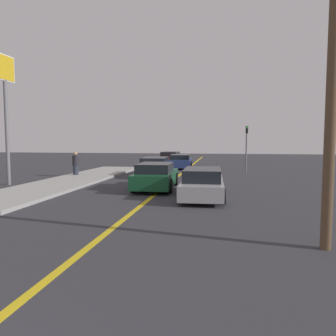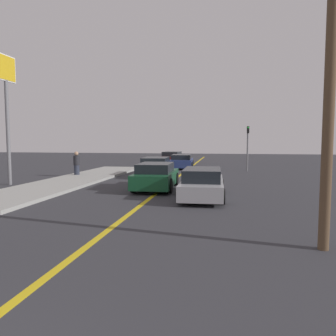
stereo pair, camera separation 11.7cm
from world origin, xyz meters
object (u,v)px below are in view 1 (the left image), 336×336
car_far_distant (155,167)px  car_oncoming_far (171,158)px  roadside_sign (5,91)px  car_near_right_lane (203,183)px  traffic_light (246,143)px  car_ahead_center (156,176)px  pedestrian_mid_group (76,163)px  utility_pole (332,83)px  car_parked_left_lot (181,162)px

car_far_distant → car_oncoming_far: 12.30m
car_far_distant → roadside_sign: 10.18m
car_near_right_lane → traffic_light: traffic_light is taller
car_ahead_center → pedestrian_mid_group: bearing=142.9°
car_near_right_lane → roadside_sign: (-10.85, 2.24, 4.55)m
traffic_light → roadside_sign: 17.27m
roadside_sign → pedestrian_mid_group: bearing=66.9°
car_near_right_lane → car_far_distant: bearing=113.6°
car_near_right_lane → car_ahead_center: (-2.50, 2.13, 0.04)m
utility_pole → car_oncoming_far: bearing=106.4°
utility_pole → car_near_right_lane: bearing=116.8°
car_near_right_lane → car_parked_left_lot: size_ratio=1.07×
car_parked_left_lot → roadside_sign: roadside_sign is taller
car_ahead_center → car_far_distant: 5.94m
pedestrian_mid_group → roadside_sign: (-1.88, -4.40, 4.24)m
car_near_right_lane → utility_pole: bearing=-64.8°
car_parked_left_lot → car_ahead_center: bearing=-91.8°
car_ahead_center → roadside_sign: bearing=177.0°
car_parked_left_lot → car_oncoming_far: size_ratio=1.00×
car_parked_left_lot → car_oncoming_far: 5.93m
car_near_right_lane → car_parked_left_lot: car_near_right_lane is taller
traffic_light → utility_pole: utility_pole is taller
car_ahead_center → car_parked_left_lot: car_ahead_center is taller
car_far_distant → car_parked_left_lot: bearing=79.6°
car_near_right_lane → traffic_light: (2.67, 12.56, 1.61)m
car_near_right_lane → utility_pole: 7.71m
car_oncoming_far → pedestrian_mid_group: (-4.35, -13.57, 0.30)m
car_far_distant → car_near_right_lane: bearing=-67.6°
car_far_distant → utility_pole: size_ratio=0.64×
car_parked_left_lot → car_oncoming_far: car_oncoming_far is taller
utility_pole → roadside_sign: bearing=148.7°
car_far_distant → utility_pole: utility_pole is taller
car_near_right_lane → car_ahead_center: car_ahead_center is taller
roadside_sign → utility_pole: size_ratio=0.95×
pedestrian_mid_group → utility_pole: 17.98m
car_ahead_center → traffic_light: size_ratio=1.25×
car_parked_left_lot → traffic_light: size_ratio=1.24×
roadside_sign → car_far_distant: bearing=38.6°
car_ahead_center → pedestrian_mid_group: size_ratio=2.85×
car_parked_left_lot → traffic_light: 6.08m
car_ahead_center → car_far_distant: car_ahead_center is taller
car_ahead_center → traffic_light: bearing=61.4°
traffic_light → car_oncoming_far: bearing=133.7°
car_parked_left_lot → pedestrian_mid_group: 10.01m
car_ahead_center → car_oncoming_far: 18.20m
pedestrian_mid_group → utility_pole: size_ratio=0.21×
car_far_distant → car_parked_left_lot: (0.89, 6.61, -0.03)m
car_parked_left_lot → traffic_light: traffic_light is taller
car_far_distant → car_parked_left_lot: size_ratio=1.07×
traffic_light → car_near_right_lane: bearing=-102.0°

